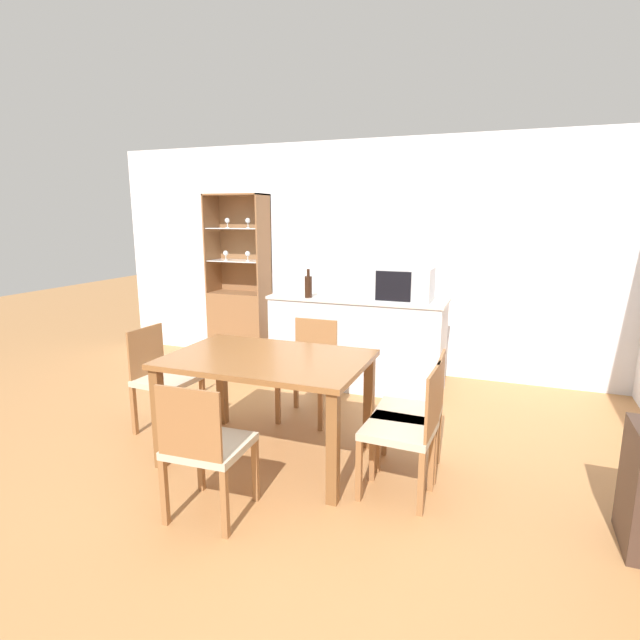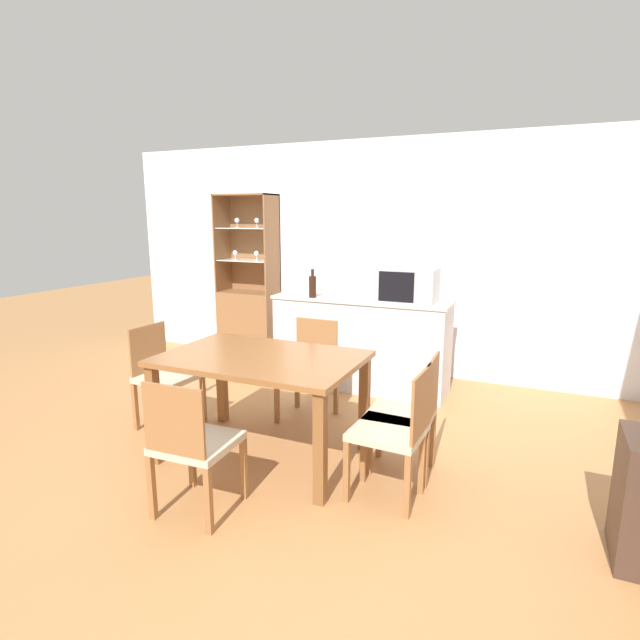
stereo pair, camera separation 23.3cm
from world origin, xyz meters
name	(u,v)px [view 1 (the left image)]	position (x,y,z in m)	size (l,w,h in m)	color
ground_plane	(285,475)	(0.00, 0.00, 0.00)	(18.00, 18.00, 0.00)	#B27A47
wall_back	(382,258)	(0.00, 2.63, 1.27)	(6.80, 0.06, 2.55)	silver
kitchen_counter	(357,342)	(-0.08, 1.94, 0.47)	(1.78, 0.55, 0.93)	silver
display_cabinet	(240,312)	(-1.71, 2.43, 0.58)	(0.72, 0.37, 1.98)	brown
dining_table	(267,371)	(-0.22, 0.21, 0.66)	(1.40, 0.94, 0.76)	brown
dining_chair_head_near	(206,447)	(-0.22, -0.58, 0.44)	(0.45, 0.45, 0.85)	#C1B299
dining_chair_side_left_far	(163,378)	(-1.25, 0.36, 0.44)	(0.45, 0.45, 0.85)	#C1B299
dining_chair_side_right_near	(406,429)	(0.80, 0.07, 0.44)	(0.45, 0.45, 0.85)	#C1B299
dining_chair_side_right_far	(414,413)	(0.80, 0.36, 0.44)	(0.44, 0.44, 0.85)	#C1B299
dining_chair_head_far	(309,369)	(-0.22, 1.01, 0.44)	(0.43, 0.43, 0.85)	#C1B299
microwave	(405,284)	(0.40, 1.90, 1.09)	(0.52, 0.38, 0.32)	#B7BABF
wine_bottle	(308,286)	(-0.53, 1.74, 1.05)	(0.07, 0.07, 0.29)	black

